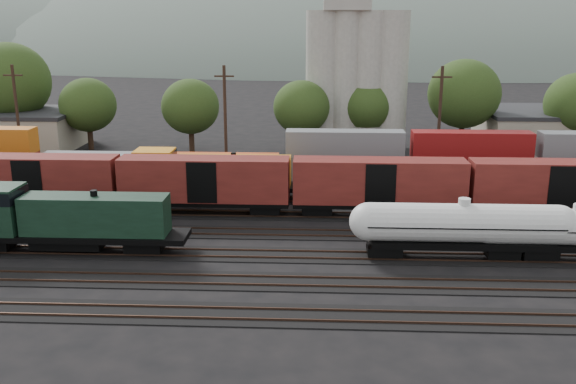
{
  "coord_description": "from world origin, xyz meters",
  "views": [
    {
      "loc": [
        -1.47,
        -49.66,
        17.12
      ],
      "look_at": [
        -3.93,
        2.0,
        3.0
      ],
      "focal_mm": 40.0,
      "sensor_mm": 36.0,
      "label": 1
    }
  ],
  "objects_px": {
    "tank_car_a": "(463,225)",
    "grain_silo": "(355,64)",
    "green_locomotive": "(54,218)",
    "orange_locomotive": "(202,173)"
  },
  "relations": [
    {
      "from": "orange_locomotive",
      "to": "grain_silo",
      "type": "bearing_deg",
      "value": 58.52
    },
    {
      "from": "tank_car_a",
      "to": "grain_silo",
      "type": "xyz_separation_m",
      "value": [
        -5.79,
        41.0,
        8.69
      ]
    },
    {
      "from": "tank_car_a",
      "to": "orange_locomotive",
      "type": "xyz_separation_m",
      "value": [
        -21.71,
        15.0,
        0.03
      ]
    },
    {
      "from": "orange_locomotive",
      "to": "tank_car_a",
      "type": "bearing_deg",
      "value": -34.64
    },
    {
      "from": "tank_car_a",
      "to": "orange_locomotive",
      "type": "distance_m",
      "value": 26.39
    },
    {
      "from": "green_locomotive",
      "to": "orange_locomotive",
      "type": "bearing_deg",
      "value": 60.7
    },
    {
      "from": "green_locomotive",
      "to": "orange_locomotive",
      "type": "height_order",
      "value": "green_locomotive"
    },
    {
      "from": "green_locomotive",
      "to": "grain_silo",
      "type": "xyz_separation_m",
      "value": [
        24.34,
        41.0,
        8.55
      ]
    },
    {
      "from": "grain_silo",
      "to": "orange_locomotive",
      "type": "bearing_deg",
      "value": -121.48
    },
    {
      "from": "grain_silo",
      "to": "green_locomotive",
      "type": "bearing_deg",
      "value": -120.69
    }
  ]
}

